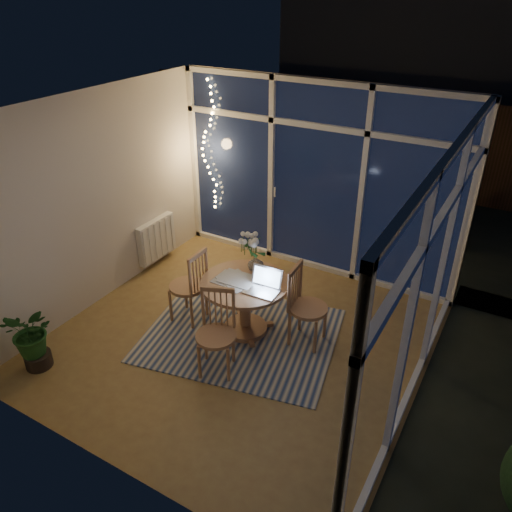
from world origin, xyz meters
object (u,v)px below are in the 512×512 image
(dining_table, at_px, (245,307))
(chair_left, at_px, (187,285))
(potted_plant, at_px, (32,338))
(laptop, at_px, (262,282))
(flower_vase, at_px, (256,263))
(chair_right, at_px, (309,307))
(chair_front, at_px, (216,334))

(dining_table, distance_m, chair_left, 0.75)
(dining_table, distance_m, potted_plant, 2.29)
(dining_table, xyz_separation_m, laptop, (0.27, -0.09, 0.47))
(flower_vase, relative_size, potted_plant, 0.28)
(dining_table, xyz_separation_m, potted_plant, (-1.61, -1.63, 0.04))
(flower_vase, bearing_deg, chair_right, -7.15)
(chair_left, height_order, chair_right, same)
(dining_table, distance_m, laptop, 0.55)
(chair_right, bearing_deg, laptop, 117.53)
(chair_right, distance_m, chair_front, 1.10)
(chair_left, relative_size, laptop, 2.72)
(chair_right, relative_size, potted_plant, 1.28)
(chair_front, bearing_deg, flower_vase, 73.64)
(chair_left, relative_size, potted_plant, 1.28)
(chair_left, xyz_separation_m, flower_vase, (0.71, 0.40, 0.30))
(chair_left, height_order, flower_vase, chair_left)
(chair_left, distance_m, potted_plant, 1.75)
(chair_front, xyz_separation_m, laptop, (0.17, 0.64, 0.34))
(chair_left, height_order, potted_plant, chair_left)
(chair_left, bearing_deg, chair_right, 100.92)
(laptop, height_order, flower_vase, laptop)
(chair_front, bearing_deg, laptop, 52.32)
(flower_vase, bearing_deg, chair_front, -83.93)
(laptop, xyz_separation_m, potted_plant, (-1.88, -1.54, -0.44))
(chair_left, xyz_separation_m, chair_right, (1.43, 0.31, -0.00))
(dining_table, bearing_deg, chair_right, 14.03)
(chair_front, height_order, laptop, chair_front)
(chair_right, xyz_separation_m, potted_plant, (-2.32, -1.81, -0.11))
(chair_right, xyz_separation_m, flower_vase, (-0.73, 0.09, 0.30))
(chair_front, height_order, potted_plant, chair_front)
(dining_table, bearing_deg, laptop, -18.27)
(dining_table, bearing_deg, flower_vase, 93.37)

